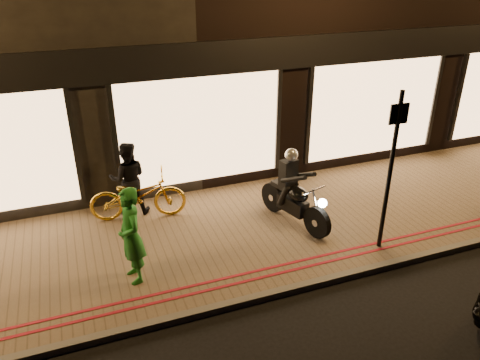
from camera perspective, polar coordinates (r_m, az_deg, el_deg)
name	(u,v)px	position (r m, az deg, el deg)	size (l,w,h in m)	color
ground	(272,300)	(7.92, 3.93, -14.33)	(90.00, 90.00, 0.00)	black
sidewalk	(231,235)	(9.38, -1.09, -6.67)	(50.00, 4.00, 0.12)	brown
kerb_stone	(271,295)	(7.92, 3.79, -13.79)	(50.00, 0.14, 0.12)	#59544C
red_kerb_lines	(259,274)	(8.24, 2.36, -11.39)	(50.00, 0.26, 0.01)	maroon
motorcycle	(294,195)	(9.45, 6.55, -1.88)	(0.76, 1.90, 1.59)	black
sign_post	(391,165)	(8.55, 17.95, 1.77)	(0.35, 0.08, 3.00)	black
bicycle_gold	(138,196)	(9.82, -12.35, -1.87)	(0.68, 1.95, 1.03)	gold
person_green	(131,236)	(7.86, -13.15, -6.65)	(0.62, 0.41, 1.70)	#1E7120
person_dark	(128,179)	(9.94, -13.47, 0.15)	(0.77, 0.60, 1.59)	black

